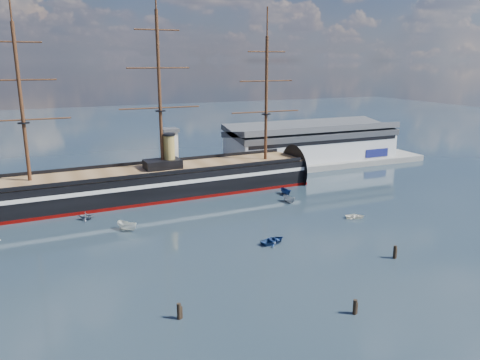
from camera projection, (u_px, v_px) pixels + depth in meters
name	position (u px, v px, depth m)	size (l,w,h in m)	color
ground	(195.00, 215.00, 115.72)	(600.00, 600.00, 0.00)	#172836
quay	(190.00, 178.00, 151.58)	(180.00, 18.00, 2.00)	slate
warehouse	(311.00, 142.00, 171.60)	(63.00, 21.00, 11.60)	#B7BABC
quay_tower	(170.00, 152.00, 143.81)	(5.00, 5.00, 15.00)	silver
warship	(150.00, 183.00, 130.01)	(113.21, 20.04, 53.94)	black
motorboat_a	(128.00, 230.00, 104.93)	(6.35, 2.33, 2.54)	white
motorboat_b	(273.00, 243.00, 97.57)	(3.60, 1.44, 1.68)	navy
motorboat_c	(289.00, 202.00, 125.69)	(5.37, 1.97, 2.15)	gray
motorboat_d	(87.00, 220.00, 111.86)	(6.21, 2.69, 2.28)	slate
motorboat_e	(355.00, 218.00, 113.09)	(2.89, 1.16, 1.35)	white
motorboat_f	(286.00, 195.00, 132.97)	(5.39, 1.98, 2.16)	navy
piling_near_left	(179.00, 319.00, 68.94)	(0.64, 0.64, 3.21)	black
piling_near_mid	(355.00, 314.00, 70.28)	(0.64, 0.64, 3.05)	black
piling_near_right	(394.00, 258.00, 90.07)	(0.64, 0.64, 3.30)	black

